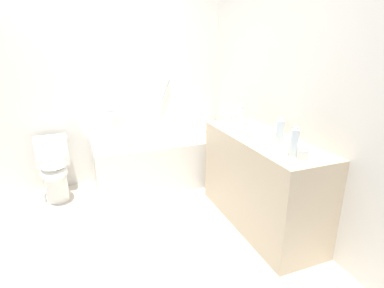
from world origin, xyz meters
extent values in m
plane|color=beige|center=(0.00, 0.00, 0.00)|extent=(4.18, 4.18, 0.00)
cube|color=silver|center=(0.00, 1.44, 1.20)|extent=(3.58, 0.10, 2.40)
cube|color=silver|center=(1.64, 0.00, 1.20)|extent=(0.10, 3.18, 2.40)
cube|color=silver|center=(0.68, 1.05, 0.29)|extent=(1.63, 0.69, 0.58)
cube|color=white|center=(0.68, 1.05, 0.54)|extent=(1.34, 0.50, 0.09)
cylinder|color=#B5B5BA|center=(1.31, 1.05, 0.62)|extent=(0.09, 0.03, 0.03)
cylinder|color=#B5B5BA|center=(0.79, 1.36, 1.03)|extent=(0.23, 0.03, 0.49)
cylinder|color=#B5B5BA|center=(0.23, 1.36, 0.92)|extent=(0.30, 0.03, 0.03)
cylinder|color=white|center=(-0.57, 1.04, 0.18)|extent=(0.24, 0.24, 0.37)
ellipsoid|color=white|center=(-0.56, 0.99, 0.37)|extent=(0.30, 0.39, 0.15)
ellipsoid|color=white|center=(-0.56, 0.99, 0.45)|extent=(0.29, 0.37, 0.02)
cube|color=white|center=(-0.57, 1.23, 0.54)|extent=(0.36, 0.19, 0.34)
cylinder|color=silver|center=(-0.57, 1.23, 0.71)|extent=(0.03, 0.03, 0.01)
cube|color=tan|center=(1.32, -0.19, 0.45)|extent=(0.53, 1.44, 0.90)
cylinder|color=white|center=(1.29, -0.14, 0.93)|extent=(0.35, 0.35, 0.07)
cylinder|color=silver|center=(1.50, -0.14, 0.93)|extent=(0.02, 0.02, 0.07)
cylinder|color=silver|center=(1.45, -0.14, 0.97)|extent=(0.11, 0.02, 0.02)
cylinder|color=silver|center=(1.50, -0.20, 0.91)|extent=(0.03, 0.03, 0.04)
cylinder|color=silver|center=(1.50, -0.08, 0.91)|extent=(0.03, 0.03, 0.04)
cylinder|color=silver|center=(1.26, -0.67, 1.00)|extent=(0.06, 0.06, 0.22)
cylinder|color=white|center=(1.26, -0.67, 1.12)|extent=(0.03, 0.03, 0.02)
cylinder|color=silver|center=(1.28, 0.20, 0.99)|extent=(0.06, 0.06, 0.18)
cylinder|color=white|center=(1.28, 0.20, 1.09)|extent=(0.04, 0.04, 0.02)
cylinder|color=silver|center=(1.29, -0.45, 1.01)|extent=(0.07, 0.07, 0.23)
cylinder|color=white|center=(1.29, -0.45, 1.14)|extent=(0.04, 0.04, 0.02)
cylinder|color=silver|center=(1.33, 0.29, 1.00)|extent=(0.06, 0.06, 0.20)
cylinder|color=white|center=(1.33, 0.29, 1.11)|extent=(0.03, 0.03, 0.02)
cylinder|color=white|center=(1.33, -0.59, 0.95)|extent=(0.07, 0.07, 0.10)
cylinder|color=white|center=(1.27, 0.40, 0.94)|extent=(0.06, 0.06, 0.08)
cylinder|color=white|center=(1.28, -0.76, 0.94)|extent=(0.08, 0.08, 0.08)
cylinder|color=white|center=(1.28, 0.09, 0.94)|extent=(0.07, 0.07, 0.09)
cylinder|color=white|center=(-0.75, 1.04, 0.05)|extent=(0.11, 0.11, 0.10)
camera|label=1|loc=(-0.29, -2.47, 1.76)|focal=28.94mm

